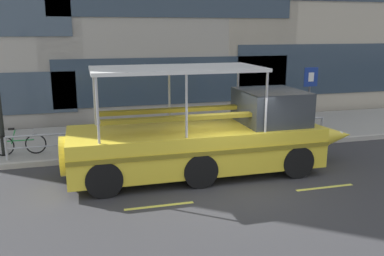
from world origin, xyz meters
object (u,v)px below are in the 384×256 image
at_px(duck_tour_boat, 212,138).
at_px(pedestrian_near_bow, 257,110).
at_px(parking_sign, 310,89).
at_px(leaned_bicycle, 20,144).

distance_m(duck_tour_boat, pedestrian_near_bow, 4.36).
bearing_deg(duck_tour_boat, pedestrian_near_bow, 47.62).
xyz_separation_m(parking_sign, leaned_bicycle, (-11.09, -0.02, -1.48)).
relative_size(parking_sign, pedestrian_near_bow, 1.57).
bearing_deg(duck_tour_boat, parking_sign, 29.84).
relative_size(parking_sign, leaned_bicycle, 1.57).
relative_size(leaned_bicycle, pedestrian_near_bow, 1.00).
bearing_deg(leaned_bicycle, pedestrian_near_bow, 2.08).
bearing_deg(duck_tour_boat, leaned_bicycle, 154.34).
relative_size(duck_tour_boat, pedestrian_near_bow, 5.46).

